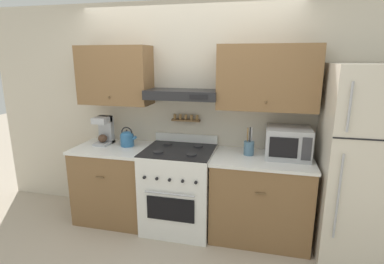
{
  "coord_description": "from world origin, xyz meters",
  "views": [
    {
      "loc": [
        0.88,
        -2.72,
        1.93
      ],
      "look_at": [
        0.16,
        0.28,
        1.16
      ],
      "focal_mm": 28.0,
      "sensor_mm": 36.0,
      "label": 1
    }
  ],
  "objects_px": {
    "coffee_maker": "(104,130)",
    "utensil_crock": "(249,147)",
    "refrigerator": "(367,164)",
    "stove_range": "(179,188)",
    "microwave": "(288,142)",
    "tea_kettle": "(127,138)"
  },
  "relations": [
    {
      "from": "coffee_maker",
      "to": "utensil_crock",
      "type": "bearing_deg",
      "value": -1.13
    },
    {
      "from": "refrigerator",
      "to": "utensil_crock",
      "type": "height_order",
      "value": "refrigerator"
    },
    {
      "from": "stove_range",
      "to": "microwave",
      "type": "relative_size",
      "value": 2.3
    },
    {
      "from": "stove_range",
      "to": "coffee_maker",
      "type": "xyz_separation_m",
      "value": [
        -0.97,
        0.12,
        0.61
      ]
    },
    {
      "from": "tea_kettle",
      "to": "utensil_crock",
      "type": "distance_m",
      "value": 1.42
    },
    {
      "from": "stove_range",
      "to": "refrigerator",
      "type": "distance_m",
      "value": 1.93
    },
    {
      "from": "microwave",
      "to": "utensil_crock",
      "type": "bearing_deg",
      "value": -177.42
    },
    {
      "from": "tea_kettle",
      "to": "microwave",
      "type": "bearing_deg",
      "value": 0.56
    },
    {
      "from": "tea_kettle",
      "to": "coffee_maker",
      "type": "height_order",
      "value": "coffee_maker"
    },
    {
      "from": "refrigerator",
      "to": "utensil_crock",
      "type": "relative_size",
      "value": 6.18
    },
    {
      "from": "microwave",
      "to": "stove_range",
      "type": "bearing_deg",
      "value": -174.63
    },
    {
      "from": "coffee_maker",
      "to": "stove_range",
      "type": "bearing_deg",
      "value": -7.31
    },
    {
      "from": "refrigerator",
      "to": "coffee_maker",
      "type": "xyz_separation_m",
      "value": [
        -2.84,
        0.16,
        0.14
      ]
    },
    {
      "from": "refrigerator",
      "to": "utensil_crock",
      "type": "bearing_deg",
      "value": 173.45
    },
    {
      "from": "stove_range",
      "to": "refrigerator",
      "type": "height_order",
      "value": "refrigerator"
    },
    {
      "from": "stove_range",
      "to": "microwave",
      "type": "distance_m",
      "value": 1.3
    },
    {
      "from": "stove_range",
      "to": "utensil_crock",
      "type": "relative_size",
      "value": 3.41
    },
    {
      "from": "stove_range",
      "to": "refrigerator",
      "type": "bearing_deg",
      "value": -1.15
    },
    {
      "from": "microwave",
      "to": "refrigerator",
      "type": "bearing_deg",
      "value": -11.46
    },
    {
      "from": "coffee_maker",
      "to": "microwave",
      "type": "height_order",
      "value": "coffee_maker"
    },
    {
      "from": "stove_range",
      "to": "coffee_maker",
      "type": "height_order",
      "value": "coffee_maker"
    },
    {
      "from": "refrigerator",
      "to": "coffee_maker",
      "type": "bearing_deg",
      "value": 176.74
    }
  ]
}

